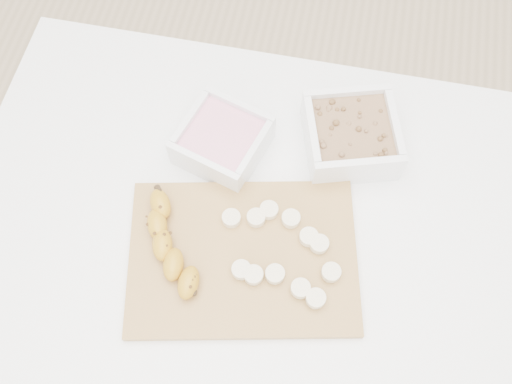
% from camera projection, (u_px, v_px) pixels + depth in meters
% --- Properties ---
extents(ground, '(3.50, 3.50, 0.00)m').
position_uv_depth(ground, '(254.00, 319.00, 1.63)').
color(ground, '#C6AD89').
rests_on(ground, ground).
extents(table, '(1.00, 0.70, 0.75)m').
position_uv_depth(table, '(253.00, 242.00, 1.04)').
color(table, white).
rests_on(table, ground).
extents(bowl_yogurt, '(0.17, 0.17, 0.06)m').
position_uv_depth(bowl_yogurt, '(223.00, 140.00, 0.98)').
color(bowl_yogurt, white).
rests_on(bowl_yogurt, table).
extents(bowl_granola, '(0.19, 0.19, 0.07)m').
position_uv_depth(bowl_granola, '(351.00, 135.00, 0.98)').
color(bowl_granola, white).
rests_on(bowl_granola, table).
extents(cutting_board, '(0.41, 0.33, 0.01)m').
position_uv_depth(cutting_board, '(243.00, 257.00, 0.92)').
color(cutting_board, '#A98043').
rests_on(cutting_board, table).
extents(banana, '(0.11, 0.19, 0.03)m').
position_uv_depth(banana, '(171.00, 246.00, 0.90)').
color(banana, '#B98319').
rests_on(banana, cutting_board).
extents(banana_slices, '(0.20, 0.16, 0.02)m').
position_uv_depth(banana_slices, '(282.00, 251.00, 0.90)').
color(banana_slices, beige).
rests_on(banana_slices, cutting_board).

